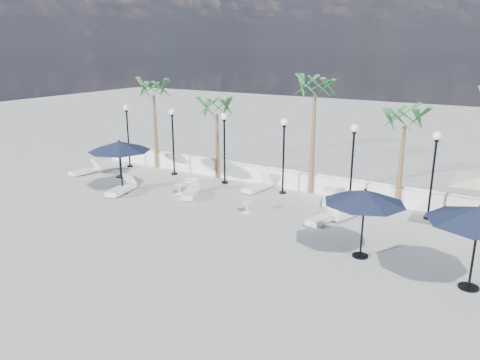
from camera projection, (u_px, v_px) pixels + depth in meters
The scene contains 26 objects.
ground at pixel (210, 236), 18.45m from camera, with size 100.00×100.00×0.00m, color #A7A7A2.
balustrade at pixel (291, 180), 24.49m from camera, with size 26.00×0.30×1.01m.
lamppost_0 at pixel (127, 127), 28.31m from camera, with size 0.36×0.36×3.84m.
lamppost_1 at pixel (173, 132), 26.58m from camera, with size 0.36×0.36×3.84m.
lamppost_2 at pixel (224, 138), 24.84m from camera, with size 0.36×0.36×3.84m.
lamppost_3 at pixel (284, 145), 23.11m from camera, with size 0.36×0.36×3.84m.
lamppost_4 at pixel (353, 153), 21.37m from camera, with size 0.36×0.36×3.84m.
lamppost_5 at pixel (434, 163), 19.64m from camera, with size 0.36×0.36×3.84m.
palm_0 at pixel (153, 93), 27.66m from camera, with size 2.60×2.60×5.50m.
palm_1 at pixel (217, 111), 25.65m from camera, with size 2.60×2.60×4.70m.
palm_2 at pixel (315, 91), 22.44m from camera, with size 2.60×2.60×6.10m.
palm_3 at pixel (405, 123), 20.63m from camera, with size 2.60×2.60×4.90m.
lounger_0 at pixel (121, 189), 23.68m from camera, with size 1.08×2.15×0.77m.
lounger_1 at pixel (85, 170), 27.26m from camera, with size 0.88×1.94×0.70m.
lounger_2 at pixel (190, 192), 23.16m from camera, with size 1.33×1.97×0.71m.
lounger_3 at pixel (258, 186), 24.14m from camera, with size 0.91×2.08×0.75m.
lounger_4 at pixel (323, 218), 19.77m from camera, with size 0.96×1.93×0.69m.
lounger_5 at pixel (329, 199), 22.23m from camera, with size 1.10×1.80×0.64m.
lounger_6 at pixel (345, 213), 20.33m from camera, with size 1.05×1.77×0.63m.
side_table_0 at pixel (180, 188), 23.65m from camera, with size 0.51×0.51×0.49m.
side_table_1 at pixel (189, 185), 23.99m from camera, with size 0.59×0.59×0.57m.
side_table_2 at pixel (247, 206), 20.97m from camera, with size 0.50×0.50×0.49m.
parasol_navy_left at pixel (119, 146), 23.21m from camera, with size 3.11×3.11×2.75m.
parasol_navy_mid at pixel (365, 197), 16.05m from camera, with size 2.84×2.84×2.55m.
parasol_navy_right at pixel (479, 215), 13.83m from camera, with size 3.06×3.06×2.75m.
parasol_cream_small at pixel (118, 145), 26.23m from camera, with size 1.75×1.75×2.15m.
Camera 1 is at (9.84, -14.04, 7.25)m, focal length 35.00 mm.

